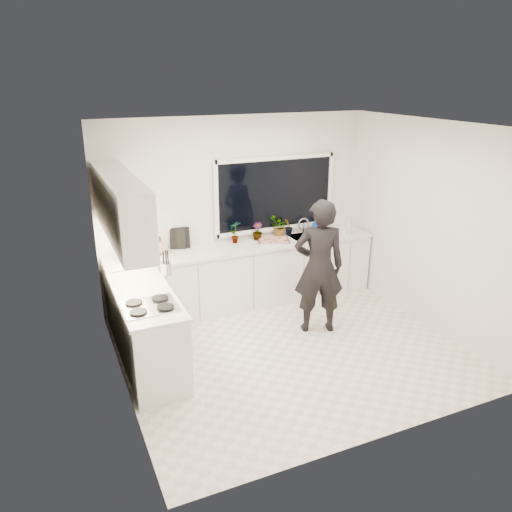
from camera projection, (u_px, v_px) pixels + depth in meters
name	position (u px, v px, depth m)	size (l,w,h in m)	color
floor	(291.00, 351.00, 6.18)	(4.00, 3.50, 0.02)	beige
wall_back	(237.00, 211.00, 7.22)	(4.00, 0.02, 2.70)	white
wall_left	(114.00, 274.00, 4.95)	(0.02, 3.50, 2.70)	white
wall_right	(431.00, 227.00, 6.47)	(0.02, 3.50, 2.70)	white
ceiling	(297.00, 125.00, 5.24)	(4.00, 3.50, 0.02)	white
window	(275.00, 194.00, 7.35)	(1.80, 0.02, 1.00)	black
base_cabinets_back	(245.00, 276.00, 7.27)	(3.92, 0.58, 0.88)	white
base_cabinets_left	(148.00, 332.00, 5.69)	(0.58, 1.60, 0.88)	white
countertop_back	(246.00, 247.00, 7.10)	(3.94, 0.62, 0.04)	silver
countertop_left	(145.00, 296.00, 5.53)	(0.62, 1.60, 0.04)	silver
upper_cabinets	(120.00, 206.00, 5.46)	(0.34, 2.10, 0.70)	white
sink	(309.00, 239.00, 7.52)	(0.58, 0.42, 0.14)	silver
faucet	(303.00, 226.00, 7.64)	(0.03, 0.03, 0.22)	silver
stovetop	(150.00, 306.00, 5.21)	(0.56, 0.48, 0.03)	black
person	(319.00, 267.00, 6.38)	(0.65, 0.43, 1.78)	black
pizza_tray	(274.00, 241.00, 7.24)	(0.45, 0.33, 0.03)	#B8B8BC
pizza	(274.00, 240.00, 7.23)	(0.41, 0.29, 0.01)	red
watering_can	(317.00, 228.00, 7.70)	(0.14, 0.14, 0.13)	#1440BD
paper_towel_roll	(119.00, 251.00, 6.49)	(0.11, 0.11, 0.26)	white
knife_block	(157.00, 246.00, 6.72)	(0.13, 0.10, 0.22)	#9E7D49
utensil_crock	(166.00, 269.00, 6.02)	(0.13, 0.13, 0.16)	#B3B2B7
picture_frame_large	(178.00, 239.00, 6.92)	(0.22, 0.02, 0.28)	black
picture_frame_small	(181.00, 238.00, 6.93)	(0.25, 0.02, 0.30)	black
herb_plants	(270.00, 228.00, 7.36)	(1.05, 0.36, 0.33)	#26662D
soap_bottles	(348.00, 226.00, 7.55)	(0.15, 0.14, 0.27)	#D8BF66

